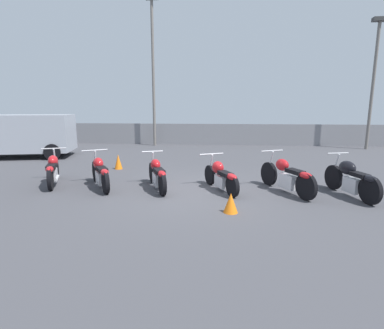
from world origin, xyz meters
TOP-DOWN VIEW (x-y plane):
  - ground_plane at (0.00, 0.00)m, footprint 60.00×60.00m
  - fence_back at (0.00, 10.31)m, footprint 40.00×0.04m
  - light_pole_left at (-3.11, 9.70)m, footprint 0.70×0.35m
  - light_pole_right at (8.72, 9.18)m, footprint 0.70×0.35m
  - motorcycle_slot_0 at (-4.09, 0.33)m, footprint 1.03×1.91m
  - motorcycle_slot_1 at (-2.57, 0.13)m, footprint 1.28×1.83m
  - motorcycle_slot_2 at (-0.94, 0.13)m, footprint 0.97×1.89m
  - motorcycle_slot_3 at (0.82, 0.13)m, footprint 1.07×1.78m
  - motorcycle_slot_4 at (2.57, 0.11)m, footprint 1.15×2.05m
  - motorcycle_slot_5 at (4.11, -0.11)m, footprint 0.78×1.99m
  - parked_van at (-8.65, 4.74)m, footprint 5.68×3.14m
  - traffic_cone_near at (1.03, -1.61)m, footprint 0.31×0.31m
  - traffic_cone_far at (-2.94, 2.70)m, footprint 0.29×0.29m

SIDE VIEW (x-z plane):
  - ground_plane at x=0.00m, z-range 0.00..0.00m
  - traffic_cone_near at x=1.03m, z-range 0.00..0.43m
  - traffic_cone_far at x=-2.94m, z-range 0.00..0.54m
  - motorcycle_slot_3 at x=0.82m, z-range -0.07..0.87m
  - motorcycle_slot_2 at x=-0.94m, z-range -0.07..0.91m
  - motorcycle_slot_1 at x=-2.57m, z-range -0.07..0.93m
  - motorcycle_slot_0 at x=-4.09m, z-range -0.07..0.94m
  - motorcycle_slot_4 at x=2.57m, z-range -0.08..0.97m
  - motorcycle_slot_5 at x=4.11m, z-range -0.05..0.99m
  - fence_back at x=0.00m, z-range 0.00..1.27m
  - parked_van at x=-8.65m, z-range 0.12..2.04m
  - light_pole_right at x=8.72m, z-range 0.66..7.37m
  - light_pole_left at x=-3.11m, z-range 0.69..8.97m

